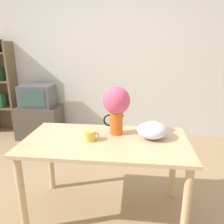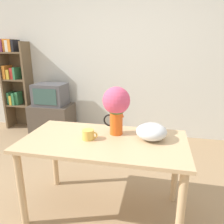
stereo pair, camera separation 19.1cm
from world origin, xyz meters
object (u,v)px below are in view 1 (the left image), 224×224
at_px(flower_vase, 116,105).
at_px(white_bowl, 152,130).
at_px(coffee_mug, 90,136).
at_px(tv_set, 38,96).

relative_size(flower_vase, white_bowl, 1.66).
distance_m(coffee_mug, tv_set, 2.08).
height_order(coffee_mug, white_bowl, white_bowl).
distance_m(flower_vase, white_bowl, 0.38).
height_order(flower_vase, coffee_mug, flower_vase).
relative_size(flower_vase, tv_set, 0.83).
bearing_deg(tv_set, flower_vase, -46.58).
bearing_deg(white_bowl, tv_set, 138.01).
bearing_deg(white_bowl, coffee_mug, -167.81).
xyz_separation_m(white_bowl, tv_set, (-1.75, 1.57, -0.09)).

